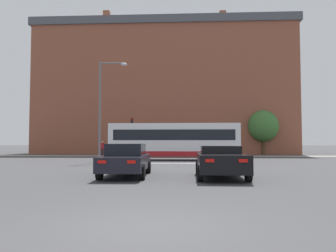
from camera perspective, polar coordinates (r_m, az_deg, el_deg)
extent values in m
plane|color=#3D3D3F|center=(6.07, -4.06, -17.22)|extent=(400.00, 400.00, 0.00)
cube|color=silver|center=(24.01, 1.28, -6.52)|extent=(8.64, 0.30, 0.01)
cube|color=#A09B91|center=(37.60, 1.90, -5.23)|extent=(69.60, 2.50, 0.01)
cube|color=brown|center=(48.46, -0.46, 5.43)|extent=(34.99, 12.31, 17.14)
cube|color=#4C4F56|center=(50.59, -0.45, 15.68)|extent=(35.69, 12.81, 1.06)
cube|color=brown|center=(53.24, -16.51, 16.64)|extent=(0.90, 0.90, 2.10)
cube|color=brown|center=(49.95, -10.64, 17.91)|extent=(0.90, 0.90, 2.10)
cube|color=brown|center=(51.17, -4.36, 17.35)|extent=(0.90, 0.90, 2.10)
cube|color=brown|center=(52.42, 2.74, 16.84)|extent=(0.90, 0.90, 2.10)
cube|color=brown|center=(49.79, 9.49, 17.96)|extent=(0.90, 0.90, 2.10)
cube|color=brown|center=(53.90, 15.78, 16.38)|extent=(0.90, 0.90, 2.10)
cube|color=black|center=(14.91, -7.26, -6.28)|extent=(1.93, 4.85, 0.61)
cube|color=black|center=(14.84, -7.27, -4.10)|extent=(1.60, 2.20, 0.52)
cylinder|color=black|center=(16.53, -9.46, -7.00)|extent=(0.24, 0.65, 0.64)
cylinder|color=black|center=(16.30, -3.45, -7.09)|extent=(0.24, 0.65, 0.64)
cylinder|color=black|center=(13.63, -11.84, -7.84)|extent=(0.24, 0.65, 0.64)
cylinder|color=black|center=(13.35, -4.54, -8.00)|extent=(0.24, 0.65, 0.64)
cube|color=red|center=(12.63, -11.43, -6.15)|extent=(0.32, 0.06, 0.12)
cube|color=red|center=(12.43, -6.38, -6.24)|extent=(0.32, 0.06, 0.12)
cube|color=black|center=(14.20, 9.15, -6.23)|extent=(1.98, 4.37, 0.71)
cube|color=black|center=(14.28, 9.10, -4.11)|extent=(1.67, 1.32, 0.33)
cylinder|color=black|center=(15.51, 5.27, -7.30)|extent=(0.23, 0.64, 0.64)
cylinder|color=black|center=(15.66, 12.08, -7.20)|extent=(0.23, 0.64, 0.64)
cylinder|color=black|center=(12.82, 5.60, -8.21)|extent=(0.23, 0.64, 0.64)
cylinder|color=black|center=(13.01, 13.82, -8.06)|extent=(0.23, 0.64, 0.64)
cube|color=red|center=(11.96, 7.29, -6.00)|extent=(0.32, 0.05, 0.12)
cube|color=red|center=(12.09, 12.97, -5.92)|extent=(0.32, 0.05, 0.12)
cube|color=silver|center=(28.81, 1.08, -2.43)|extent=(11.21, 2.55, 2.83)
cube|color=#AD191E|center=(28.83, 1.08, -4.80)|extent=(11.23, 2.57, 0.44)
cube|color=black|center=(28.82, 1.08, -1.61)|extent=(10.32, 2.58, 0.90)
cylinder|color=black|center=(30.15, 7.80, -4.82)|extent=(1.00, 0.28, 1.00)
cylinder|color=black|center=(27.70, 8.23, -4.99)|extent=(1.00, 0.28, 1.00)
cylinder|color=black|center=(30.37, -5.43, -4.83)|extent=(1.00, 0.28, 1.00)
cylinder|color=black|center=(27.94, -6.17, -4.98)|extent=(1.00, 0.28, 1.00)
cylinder|color=slate|center=(37.19, 10.76, -2.99)|extent=(0.12, 0.12, 2.88)
cube|color=black|center=(37.23, 10.73, -0.16)|extent=(0.26, 0.20, 0.80)
sphere|color=black|center=(37.12, 10.76, 0.25)|extent=(0.17, 0.17, 0.17)
sphere|color=black|center=(37.11, 10.76, -0.15)|extent=(0.17, 0.17, 0.17)
sphere|color=#1ED14C|center=(37.09, 10.76, -0.54)|extent=(0.17, 0.17, 0.17)
cylinder|color=slate|center=(37.27, -6.33, -2.55)|extent=(0.12, 0.12, 3.50)
cube|color=black|center=(37.35, -6.32, 0.75)|extent=(0.26, 0.20, 0.80)
sphere|color=red|center=(37.23, -6.35, 1.16)|extent=(0.17, 0.17, 0.17)
sphere|color=black|center=(37.22, -6.35, 0.76)|extent=(0.17, 0.17, 0.17)
sphere|color=black|center=(37.20, -6.35, 0.37)|extent=(0.17, 0.17, 0.17)
cylinder|color=slate|center=(25.73, -11.79, 2.48)|extent=(0.16, 0.16, 7.82)
cylinder|color=slate|center=(26.14, -9.71, 10.74)|extent=(1.84, 0.10, 0.10)
ellipsoid|color=#B2B2B7|center=(25.93, -7.69, 10.61)|extent=(0.50, 0.36, 0.22)
cylinder|color=black|center=(39.29, -11.51, -4.48)|extent=(0.13, 0.13, 0.83)
cylinder|color=black|center=(39.27, -11.26, -4.48)|extent=(0.13, 0.13, 0.83)
cube|color=#B21E23|center=(39.27, -11.37, -3.40)|extent=(0.42, 0.26, 0.66)
sphere|color=tan|center=(39.27, -11.37, -2.74)|extent=(0.25, 0.25, 0.25)
cylinder|color=#4C3823|center=(42.66, 16.30, -3.49)|extent=(0.36, 0.36, 2.03)
ellipsoid|color=#3D7033|center=(42.71, 16.25, 0.02)|extent=(3.76, 3.76, 3.95)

